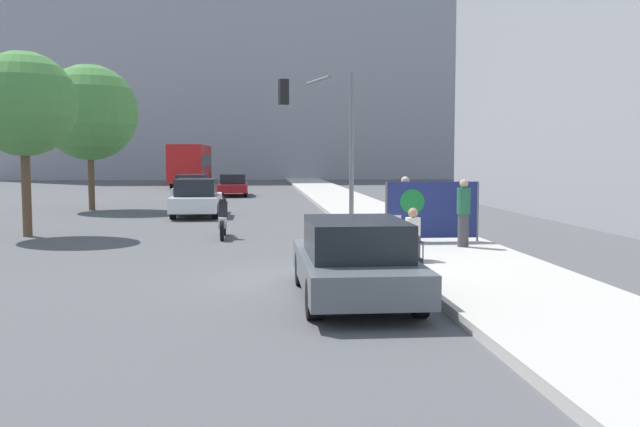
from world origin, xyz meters
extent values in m
plane|color=#4F4F51|center=(0.00, 0.00, 0.00)|extent=(160.00, 160.00, 0.00)
cube|color=#B7B2A8|center=(3.49, 15.00, 0.09)|extent=(3.36, 90.00, 0.18)
cube|color=#99999E|center=(-2.00, 64.15, 15.15)|extent=(52.00, 12.00, 30.30)
cylinder|color=#474C56|center=(2.13, 1.49, 0.38)|extent=(0.03, 0.03, 0.40)
cylinder|color=#474C56|center=(2.50, 1.49, 0.38)|extent=(0.03, 0.03, 0.40)
cylinder|color=#474C56|center=(2.13, 1.86, 0.38)|extent=(0.03, 0.03, 0.40)
cylinder|color=#474C56|center=(2.50, 1.86, 0.38)|extent=(0.03, 0.03, 0.40)
cube|color=navy|center=(2.31, 1.67, 0.59)|extent=(0.40, 0.40, 0.02)
cube|color=navy|center=(2.31, 1.86, 0.79)|extent=(0.40, 0.02, 0.38)
cylinder|color=#424247|center=(2.31, 1.51, 0.69)|extent=(0.18, 0.42, 0.18)
cylinder|color=#424247|center=(2.31, 1.30, 0.38)|extent=(0.16, 0.16, 0.40)
cube|color=black|center=(2.31, 1.24, 0.23)|extent=(0.20, 0.28, 0.10)
cylinder|color=silver|center=(2.31, 1.70, 0.86)|extent=(0.34, 0.34, 0.52)
sphere|color=tan|center=(2.31, 1.70, 1.23)|extent=(0.22, 0.22, 0.22)
cylinder|color=silver|center=(1.98, 1.62, 0.94)|extent=(0.45, 0.09, 0.09)
cube|color=#EAE5C6|center=(1.78, 1.62, 1.00)|extent=(0.49, 0.02, 0.38)
cube|color=black|center=(1.78, 1.61, 1.00)|extent=(0.37, 0.01, 0.09)
cylinder|color=#424247|center=(4.09, 3.81, 0.59)|extent=(0.28, 0.28, 0.84)
cylinder|color=#236642|center=(4.09, 3.81, 1.34)|extent=(0.34, 0.34, 0.66)
sphere|color=tan|center=(4.09, 3.81, 1.78)|extent=(0.22, 0.22, 0.22)
cylinder|color=black|center=(2.88, 5.22, 0.60)|extent=(0.28, 0.28, 0.85)
cylinder|color=#236642|center=(2.88, 5.22, 1.37)|extent=(0.34, 0.34, 0.68)
sphere|color=beige|center=(2.88, 5.22, 1.82)|extent=(0.22, 0.22, 0.22)
cylinder|color=slate|center=(2.31, 4.94, 0.99)|extent=(0.06, 0.06, 1.62)
cylinder|color=slate|center=(4.82, 4.94, 0.99)|extent=(0.06, 0.06, 1.62)
cube|color=navy|center=(3.56, 4.94, 1.04)|extent=(2.51, 0.02, 1.52)
cylinder|color=#197A33|center=(3.01, 4.92, 1.26)|extent=(0.67, 0.01, 0.67)
cylinder|color=slate|center=(2.15, 10.70, 2.75)|extent=(0.16, 0.16, 5.15)
cylinder|color=slate|center=(0.96, 10.44, 5.03)|extent=(0.63, 2.39, 0.11)
cube|color=black|center=(-0.22, 10.17, 4.61)|extent=(0.36, 0.36, 0.84)
sphere|color=green|center=(-0.22, 10.17, 4.33)|extent=(0.18, 0.18, 0.18)
cube|color=#565B60|center=(0.52, -1.68, 0.53)|extent=(1.87, 4.64, 0.52)
cube|color=black|center=(0.52, -1.86, 1.10)|extent=(1.61, 2.41, 0.62)
cylinder|color=black|center=(-0.30, -0.24, 0.32)|extent=(0.22, 0.64, 0.64)
cylinder|color=black|center=(1.35, -0.24, 0.32)|extent=(0.22, 0.64, 0.64)
cylinder|color=black|center=(-0.30, -3.12, 0.32)|extent=(0.22, 0.64, 0.64)
cylinder|color=black|center=(1.35, -3.12, 0.32)|extent=(0.22, 0.64, 0.64)
cube|color=white|center=(-3.58, 15.70, 0.57)|extent=(1.84, 4.72, 0.59)
cube|color=black|center=(-3.58, 15.51, 1.20)|extent=(1.58, 2.45, 0.68)
cylinder|color=black|center=(-4.39, 17.16, 0.32)|extent=(0.22, 0.64, 0.64)
cylinder|color=black|center=(-2.77, 17.16, 0.32)|extent=(0.22, 0.64, 0.64)
cylinder|color=black|center=(-4.39, 14.24, 0.32)|extent=(0.22, 0.64, 0.64)
cylinder|color=black|center=(-2.77, 14.24, 0.32)|extent=(0.22, 0.64, 0.64)
cube|color=silver|center=(-4.49, 24.12, 0.55)|extent=(1.71, 4.61, 0.56)
cube|color=black|center=(-4.49, 23.94, 1.16)|extent=(1.47, 2.40, 0.66)
cylinder|color=black|center=(-5.24, 25.55, 0.32)|extent=(0.22, 0.64, 0.64)
cylinder|color=black|center=(-3.75, 25.55, 0.32)|extent=(0.22, 0.64, 0.64)
cylinder|color=black|center=(-5.24, 22.69, 0.32)|extent=(0.22, 0.64, 0.64)
cylinder|color=black|center=(-3.75, 22.69, 0.32)|extent=(0.22, 0.64, 0.64)
cube|color=maroon|center=(-2.54, 30.24, 0.51)|extent=(1.73, 4.68, 0.48)
cube|color=black|center=(-2.54, 30.06, 1.05)|extent=(1.49, 2.44, 0.59)
cylinder|color=black|center=(-3.29, 31.70, 0.32)|extent=(0.22, 0.64, 0.64)
cylinder|color=black|center=(-1.78, 31.70, 0.32)|extent=(0.22, 0.64, 0.64)
cylinder|color=black|center=(-3.29, 28.79, 0.32)|extent=(0.22, 0.64, 0.64)
cylinder|color=black|center=(-1.78, 28.79, 0.32)|extent=(0.22, 0.64, 0.64)
cube|color=red|center=(-6.30, 43.99, 1.86)|extent=(2.49, 12.15, 2.83)
cube|color=black|center=(-6.30, 43.99, 2.03)|extent=(2.51, 11.54, 0.92)
cylinder|color=black|center=(-7.39, 47.75, 0.52)|extent=(0.30, 1.04, 1.04)
cylinder|color=black|center=(-5.21, 47.75, 0.52)|extent=(0.30, 1.04, 1.04)
cylinder|color=black|center=(-7.39, 40.22, 0.52)|extent=(0.30, 1.04, 1.04)
cylinder|color=black|center=(-5.21, 40.22, 0.52)|extent=(0.30, 1.04, 1.04)
cube|color=silver|center=(-2.16, 7.84, 0.48)|extent=(0.24, 0.88, 0.32)
cylinder|color=black|center=(-2.16, 7.79, 0.82)|extent=(0.28, 0.28, 0.55)
sphere|color=black|center=(-2.16, 7.79, 1.11)|extent=(0.24, 0.24, 0.24)
cylinder|color=black|center=(-2.16, 8.58, 0.30)|extent=(0.10, 0.60, 0.60)
cylinder|color=black|center=(-2.16, 7.10, 0.30)|extent=(0.10, 0.60, 0.60)
cylinder|color=brown|center=(-8.20, 8.77, 1.47)|extent=(0.28, 0.28, 2.94)
sphere|color=#47843D|center=(-8.20, 8.77, 4.06)|extent=(3.20, 3.20, 3.20)
cylinder|color=brown|center=(-8.59, 19.27, 1.45)|extent=(0.28, 0.28, 2.91)
sphere|color=#47843D|center=(-8.59, 19.27, 4.42)|extent=(4.31, 4.31, 4.31)
camera|label=1|loc=(-1.18, -13.83, 2.52)|focal=40.00mm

